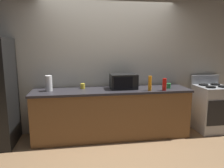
% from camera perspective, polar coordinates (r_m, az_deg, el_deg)
% --- Properties ---
extents(ground_plane, '(8.00, 8.00, 0.00)m').
position_cam_1_polar(ground_plane, '(3.75, 1.00, -16.35)').
color(ground_plane, '#93704C').
extents(back_wall, '(6.40, 0.10, 2.70)m').
position_cam_1_polar(back_wall, '(4.16, -0.89, 5.74)').
color(back_wall, beige).
rests_on(back_wall, ground_plane).
extents(counter_run, '(2.84, 0.64, 0.90)m').
position_cam_1_polar(counter_run, '(3.94, 0.00, -7.87)').
color(counter_run, brown).
rests_on(counter_run, ground_plane).
extents(stove_range, '(0.60, 0.61, 1.08)m').
position_cam_1_polar(stove_range, '(4.67, 25.14, -5.83)').
color(stove_range, '#B7BABF').
rests_on(stove_range, ground_plane).
extents(microwave, '(0.48, 0.35, 0.27)m').
position_cam_1_polar(microwave, '(3.89, 3.10, 0.72)').
color(microwave, black).
rests_on(microwave, counter_run).
extents(paper_towel_roll, '(0.12, 0.12, 0.27)m').
position_cam_1_polar(paper_towel_roll, '(3.84, -16.65, 0.19)').
color(paper_towel_roll, white).
rests_on(paper_towel_roll, counter_run).
extents(bottle_dish_soap, '(0.06, 0.06, 0.26)m').
position_cam_1_polar(bottle_dish_soap, '(3.76, 10.17, 0.18)').
color(bottle_dish_soap, orange).
rests_on(bottle_dish_soap, counter_run).
extents(bottle_hot_sauce, '(0.07, 0.07, 0.21)m').
position_cam_1_polar(bottle_hot_sauce, '(3.83, 13.92, -0.12)').
color(bottle_hot_sauce, red).
rests_on(bottle_hot_sauce, counter_run).
extents(mug_green, '(0.08, 0.08, 0.09)m').
position_cam_1_polar(mug_green, '(4.07, 15.00, -0.47)').
color(mug_green, '#2D8C47').
rests_on(mug_green, counter_run).
extents(mug_yellow, '(0.08, 0.08, 0.09)m').
position_cam_1_polar(mug_yellow, '(3.92, -7.91, -0.56)').
color(mug_yellow, yellow).
rests_on(mug_yellow, counter_run).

